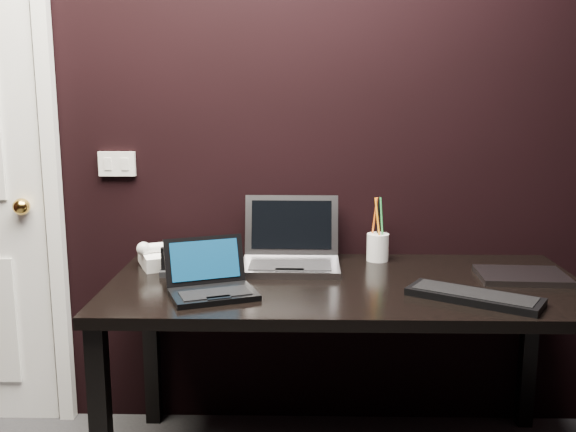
{
  "coord_description": "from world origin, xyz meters",
  "views": [
    {
      "loc": [
        0.14,
        -0.82,
        1.4
      ],
      "look_at": [
        0.09,
        1.35,
        0.99
      ],
      "focal_mm": 40.0,
      "sensor_mm": 36.0,
      "label": 1
    }
  ],
  "objects_px": {
    "netbook": "(211,284)",
    "silver_laptop": "(291,255)",
    "closed_laptop": "(522,276)",
    "mobile_phone": "(168,265)",
    "desk_phone": "(167,256)",
    "pen_cup": "(378,246)",
    "desk": "(346,302)",
    "ext_keyboard": "(474,296)"
  },
  "relations": [
    {
      "from": "netbook",
      "to": "desk_phone",
      "type": "bearing_deg",
      "value": 122.05
    },
    {
      "from": "desk",
      "to": "ext_keyboard",
      "type": "bearing_deg",
      "value": -27.12
    },
    {
      "from": "mobile_phone",
      "to": "pen_cup",
      "type": "relative_size",
      "value": 0.41
    },
    {
      "from": "pen_cup",
      "to": "desk",
      "type": "bearing_deg",
      "value": -116.17
    },
    {
      "from": "mobile_phone",
      "to": "netbook",
      "type": "bearing_deg",
      "value": -49.37
    },
    {
      "from": "ext_keyboard",
      "to": "closed_laptop",
      "type": "xyz_separation_m",
      "value": [
        0.24,
        0.25,
        -0.0
      ]
    },
    {
      "from": "ext_keyboard",
      "to": "desk_phone",
      "type": "bearing_deg",
      "value": 159.88
    },
    {
      "from": "desk_phone",
      "to": "mobile_phone",
      "type": "distance_m",
      "value": 0.13
    },
    {
      "from": "mobile_phone",
      "to": "pen_cup",
      "type": "xyz_separation_m",
      "value": [
        0.8,
        0.23,
        0.02
      ]
    },
    {
      "from": "silver_laptop",
      "to": "ext_keyboard",
      "type": "relative_size",
      "value": 0.86
    },
    {
      "from": "netbook",
      "to": "silver_laptop",
      "type": "xyz_separation_m",
      "value": [
        0.26,
        0.35,
        0.01
      ]
    },
    {
      "from": "closed_laptop",
      "to": "desk_phone",
      "type": "relative_size",
      "value": 1.28
    },
    {
      "from": "closed_laptop",
      "to": "mobile_phone",
      "type": "height_order",
      "value": "mobile_phone"
    },
    {
      "from": "desk",
      "to": "mobile_phone",
      "type": "relative_size",
      "value": 16.15
    },
    {
      "from": "silver_laptop",
      "to": "closed_laptop",
      "type": "distance_m",
      "value": 0.86
    },
    {
      "from": "netbook",
      "to": "desk_phone",
      "type": "xyz_separation_m",
      "value": [
        -0.22,
        0.35,
        0.01
      ]
    },
    {
      "from": "desk_phone",
      "to": "pen_cup",
      "type": "distance_m",
      "value": 0.84
    },
    {
      "from": "netbook",
      "to": "closed_laptop",
      "type": "xyz_separation_m",
      "value": [
        1.11,
        0.21,
        -0.03
      ]
    },
    {
      "from": "desk",
      "to": "desk_phone",
      "type": "distance_m",
      "value": 0.72
    },
    {
      "from": "ext_keyboard",
      "to": "pen_cup",
      "type": "height_order",
      "value": "pen_cup"
    },
    {
      "from": "silver_laptop",
      "to": "desk_phone",
      "type": "xyz_separation_m",
      "value": [
        -0.48,
        -0.0,
        -0.01
      ]
    },
    {
      "from": "silver_laptop",
      "to": "mobile_phone",
      "type": "bearing_deg",
      "value": -163.76
    },
    {
      "from": "ext_keyboard",
      "to": "pen_cup",
      "type": "xyz_separation_m",
      "value": [
        -0.26,
        0.5,
        0.05
      ]
    },
    {
      "from": "netbook",
      "to": "ext_keyboard",
      "type": "height_order",
      "value": "netbook"
    },
    {
      "from": "netbook",
      "to": "closed_laptop",
      "type": "height_order",
      "value": "netbook"
    },
    {
      "from": "silver_laptop",
      "to": "desk_phone",
      "type": "bearing_deg",
      "value": -179.74
    },
    {
      "from": "ext_keyboard",
      "to": "mobile_phone",
      "type": "relative_size",
      "value": 4.18
    },
    {
      "from": "netbook",
      "to": "pen_cup",
      "type": "bearing_deg",
      "value": 36.73
    },
    {
      "from": "netbook",
      "to": "closed_laptop",
      "type": "bearing_deg",
      "value": 10.56
    },
    {
      "from": "desk",
      "to": "netbook",
      "type": "relative_size",
      "value": 4.92
    },
    {
      "from": "desk",
      "to": "desk_phone",
      "type": "relative_size",
      "value": 6.77
    },
    {
      "from": "ext_keyboard",
      "to": "desk_phone",
      "type": "distance_m",
      "value": 1.16
    },
    {
      "from": "closed_laptop",
      "to": "desk_phone",
      "type": "bearing_deg",
      "value": 173.79
    },
    {
      "from": "desk_phone",
      "to": "pen_cup",
      "type": "bearing_deg",
      "value": 7.21
    },
    {
      "from": "desk",
      "to": "pen_cup",
      "type": "bearing_deg",
      "value": 63.83
    },
    {
      "from": "netbook",
      "to": "closed_laptop",
      "type": "distance_m",
      "value": 1.13
    },
    {
      "from": "silver_laptop",
      "to": "pen_cup",
      "type": "height_order",
      "value": "same"
    },
    {
      "from": "closed_laptop",
      "to": "pen_cup",
      "type": "bearing_deg",
      "value": 153.32
    },
    {
      "from": "desk_phone",
      "to": "mobile_phone",
      "type": "height_order",
      "value": "desk_phone"
    },
    {
      "from": "silver_laptop",
      "to": "pen_cup",
      "type": "relative_size",
      "value": 1.46
    },
    {
      "from": "mobile_phone",
      "to": "silver_laptop",
      "type": "bearing_deg",
      "value": 16.24
    },
    {
      "from": "closed_laptop",
      "to": "desk_phone",
      "type": "distance_m",
      "value": 1.33
    }
  ]
}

